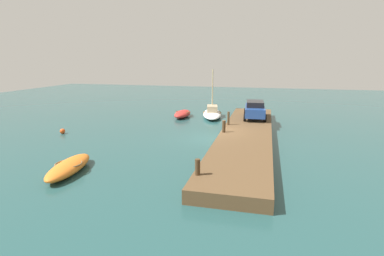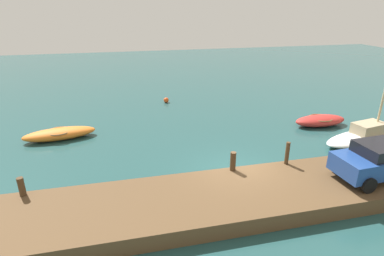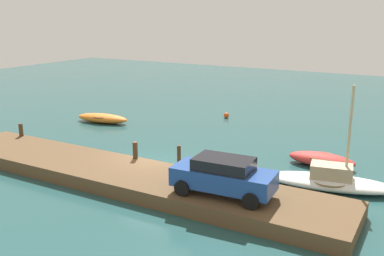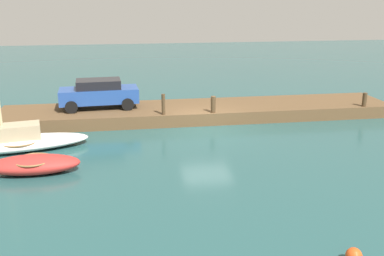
% 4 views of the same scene
% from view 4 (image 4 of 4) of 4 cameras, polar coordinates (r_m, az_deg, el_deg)
% --- Properties ---
extents(ground_plane, '(84.00, 84.00, 0.00)m').
position_cam_4_polar(ground_plane, '(22.17, 1.94, -0.10)').
color(ground_plane, '#234C4C').
extents(dock_platform, '(21.14, 3.60, 0.65)m').
position_cam_4_polar(dock_platform, '(24.20, 0.94, 2.15)').
color(dock_platform, brown).
rests_on(dock_platform, ground_plane).
extents(sailboat_white, '(6.04, 2.84, 4.77)m').
position_cam_4_polar(sailboat_white, '(20.47, -21.41, -1.57)').
color(sailboat_white, white).
rests_on(sailboat_white, ground_plane).
extents(rowboat_red, '(3.43, 1.46, 0.69)m').
position_cam_4_polar(rowboat_red, '(17.61, -19.78, -4.43)').
color(rowboat_red, '#B72D28').
rests_on(rowboat_red, ground_plane).
extents(mooring_post_west, '(0.24, 0.24, 0.75)m').
position_cam_4_polar(mooring_post_west, '(25.67, 21.41, 3.43)').
color(mooring_post_west, '#47331E').
rests_on(mooring_post_west, dock_platform).
extents(mooring_post_mid_west, '(0.25, 0.25, 0.85)m').
position_cam_4_polar(mooring_post_mid_west, '(22.63, 2.75, 3.06)').
color(mooring_post_mid_west, '#47331E').
rests_on(mooring_post_mid_west, dock_platform).
extents(mooring_post_mid_east, '(0.18, 0.18, 1.06)m').
position_cam_4_polar(mooring_post_mid_east, '(22.23, -3.72, 3.06)').
color(mooring_post_mid_east, '#47331E').
rests_on(mooring_post_mid_east, dock_platform).
extents(parked_car, '(4.18, 2.08, 1.54)m').
position_cam_4_polar(parked_car, '(23.97, -11.93, 4.44)').
color(parked_car, '#234793').
rests_on(parked_car, dock_platform).
extents(marker_buoy, '(0.41, 0.41, 0.41)m').
position_cam_4_polar(marker_buoy, '(12.12, 20.19, -15.23)').
color(marker_buoy, '#E54C19').
rests_on(marker_buoy, ground_plane).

